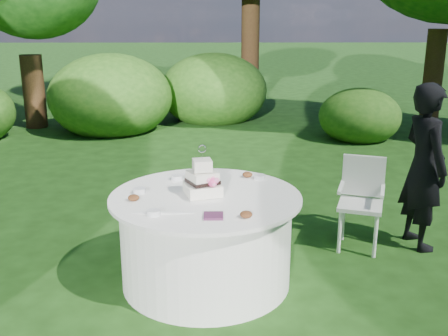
% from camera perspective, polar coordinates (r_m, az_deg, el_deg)
% --- Properties ---
extents(ground, '(80.00, 80.00, 0.00)m').
position_cam_1_polar(ground, '(4.56, -1.93, -12.16)').
color(ground, black).
rests_on(ground, ground).
extents(napkins, '(0.14, 0.14, 0.02)m').
position_cam_1_polar(napkins, '(3.79, -1.16, -5.23)').
color(napkins, '#4D2140').
rests_on(napkins, table).
extents(feather_plume, '(0.48, 0.07, 0.01)m').
position_cam_1_polar(feather_plume, '(3.88, -6.72, -4.88)').
color(feather_plume, white).
rests_on(feather_plume, table).
extents(guest, '(0.49, 0.64, 1.59)m').
position_cam_1_polar(guest, '(5.29, 20.95, 0.12)').
color(guest, black).
rests_on(guest, ground).
extents(table, '(1.56, 1.56, 0.77)m').
position_cam_1_polar(table, '(4.39, -1.98, -7.70)').
color(table, white).
rests_on(table, ground).
extents(cake, '(0.34, 0.34, 0.41)m').
position_cam_1_polar(cake, '(4.22, -2.33, -1.47)').
color(cake, white).
rests_on(cake, table).
extents(chair, '(0.51, 0.51, 0.88)m').
position_cam_1_polar(chair, '(5.18, 14.73, -2.89)').
color(chair, silver).
rests_on(chair, ground).
extents(votives, '(1.11, 0.97, 0.04)m').
position_cam_1_polar(votives, '(4.36, -4.31, -2.22)').
color(votives, silver).
rests_on(votives, table).
extents(petal_cups, '(1.02, 1.07, 0.05)m').
position_cam_1_polar(petal_cups, '(4.20, -1.55, -2.85)').
color(petal_cups, '#562D16').
rests_on(petal_cups, table).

